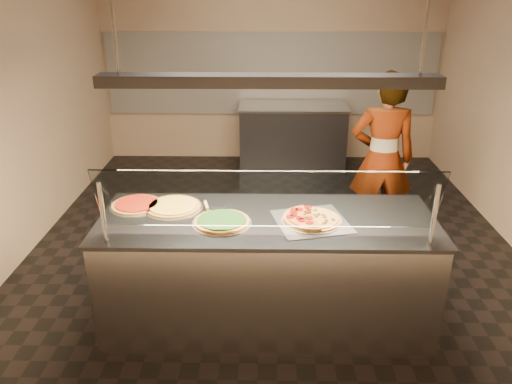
{
  "coord_description": "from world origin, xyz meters",
  "views": [
    {
      "loc": [
        -0.1,
        -4.52,
        2.56
      ],
      "look_at": [
        -0.16,
        -0.87,
        1.02
      ],
      "focal_mm": 35.0,
      "sensor_mm": 36.0,
      "label": 1
    }
  ],
  "objects_px": {
    "perforated_tray": "(312,221)",
    "pizza_tomato": "(137,204)",
    "pizza_cheese": "(173,206)",
    "worker": "(382,159)",
    "pizza_spatula": "(212,207)",
    "prep_table": "(292,136)",
    "sneeze_guard": "(268,201)",
    "pizza_spinach": "(222,221)",
    "heat_lamp_housing": "(268,81)",
    "half_pizza_pepperoni": "(298,217)",
    "serving_counter": "(267,271)",
    "half_pizza_sausage": "(326,219)"
  },
  "relations": [
    {
      "from": "perforated_tray",
      "to": "pizza_tomato",
      "type": "height_order",
      "value": "pizza_tomato"
    },
    {
      "from": "pizza_cheese",
      "to": "worker",
      "type": "relative_size",
      "value": 0.26
    },
    {
      "from": "pizza_spatula",
      "to": "prep_table",
      "type": "distance_m",
      "value": 3.7
    },
    {
      "from": "sneeze_guard",
      "to": "pizza_spinach",
      "type": "distance_m",
      "value": 0.5
    },
    {
      "from": "pizza_spinach",
      "to": "pizza_spatula",
      "type": "xyz_separation_m",
      "value": [
        -0.09,
        0.22,
        0.01
      ]
    },
    {
      "from": "heat_lamp_housing",
      "to": "prep_table",
      "type": "bearing_deg",
      "value": 84.08
    },
    {
      "from": "sneeze_guard",
      "to": "pizza_tomato",
      "type": "xyz_separation_m",
      "value": [
        -1.03,
        0.55,
        -0.28
      ]
    },
    {
      "from": "half_pizza_pepperoni",
      "to": "worker",
      "type": "height_order",
      "value": "worker"
    },
    {
      "from": "sneeze_guard",
      "to": "pizza_spatula",
      "type": "bearing_deg",
      "value": 131.87
    },
    {
      "from": "pizza_tomato",
      "to": "perforated_tray",
      "type": "bearing_deg",
      "value": -10.76
    },
    {
      "from": "sneeze_guard",
      "to": "pizza_cheese",
      "type": "height_order",
      "value": "sneeze_guard"
    },
    {
      "from": "prep_table",
      "to": "heat_lamp_housing",
      "type": "height_order",
      "value": "heat_lamp_housing"
    },
    {
      "from": "worker",
      "to": "heat_lamp_housing",
      "type": "relative_size",
      "value": 0.78
    },
    {
      "from": "pizza_cheese",
      "to": "pizza_spatula",
      "type": "distance_m",
      "value": 0.31
    },
    {
      "from": "sneeze_guard",
      "to": "pizza_cheese",
      "type": "relative_size",
      "value": 4.98
    },
    {
      "from": "serving_counter",
      "to": "half_pizza_sausage",
      "type": "xyz_separation_m",
      "value": [
        0.43,
        -0.06,
        0.49
      ]
    },
    {
      "from": "serving_counter",
      "to": "sneeze_guard",
      "type": "relative_size",
      "value": 1.11
    },
    {
      "from": "serving_counter",
      "to": "pizza_spatula",
      "type": "xyz_separation_m",
      "value": [
        -0.43,
        0.13,
        0.49
      ]
    },
    {
      "from": "worker",
      "to": "half_pizza_sausage",
      "type": "bearing_deg",
      "value": 66.82
    },
    {
      "from": "half_pizza_sausage",
      "to": "pizza_tomato",
      "type": "bearing_deg",
      "value": 169.9
    },
    {
      "from": "half_pizza_pepperoni",
      "to": "worker",
      "type": "relative_size",
      "value": 0.26
    },
    {
      "from": "pizza_tomato",
      "to": "heat_lamp_housing",
      "type": "xyz_separation_m",
      "value": [
        1.03,
        -0.2,
        1.01
      ]
    },
    {
      "from": "pizza_tomato",
      "to": "pizza_cheese",
      "type": "bearing_deg",
      "value": -5.9
    },
    {
      "from": "pizza_spinach",
      "to": "pizza_tomato",
      "type": "xyz_separation_m",
      "value": [
        -0.69,
        0.29,
        -0.0
      ]
    },
    {
      "from": "pizza_tomato",
      "to": "serving_counter",
      "type": "bearing_deg",
      "value": -11.23
    },
    {
      "from": "prep_table",
      "to": "worker",
      "type": "bearing_deg",
      "value": -70.52
    },
    {
      "from": "sneeze_guard",
      "to": "heat_lamp_housing",
      "type": "distance_m",
      "value": 0.8
    },
    {
      "from": "pizza_spinach",
      "to": "pizza_cheese",
      "type": "bearing_deg",
      "value": 146.7
    },
    {
      "from": "pizza_spinach",
      "to": "half_pizza_pepperoni",
      "type": "bearing_deg",
      "value": 3.79
    },
    {
      "from": "pizza_spatula",
      "to": "worker",
      "type": "relative_size",
      "value": 0.13
    },
    {
      "from": "serving_counter",
      "to": "half_pizza_pepperoni",
      "type": "bearing_deg",
      "value": -13.2
    },
    {
      "from": "half_pizza_pepperoni",
      "to": "prep_table",
      "type": "height_order",
      "value": "half_pizza_pepperoni"
    },
    {
      "from": "pizza_tomato",
      "to": "worker",
      "type": "bearing_deg",
      "value": 29.89
    },
    {
      "from": "pizza_cheese",
      "to": "prep_table",
      "type": "relative_size",
      "value": 0.3
    },
    {
      "from": "worker",
      "to": "heat_lamp_housing",
      "type": "xyz_separation_m",
      "value": [
        -1.18,
        -1.47,
        1.05
      ]
    },
    {
      "from": "serving_counter",
      "to": "pizza_spatula",
      "type": "distance_m",
      "value": 0.66
    },
    {
      "from": "perforated_tray",
      "to": "pizza_cheese",
      "type": "distance_m",
      "value": 1.08
    },
    {
      "from": "pizza_spatula",
      "to": "heat_lamp_housing",
      "type": "distance_m",
      "value": 1.09
    },
    {
      "from": "pizza_cheese",
      "to": "prep_table",
      "type": "distance_m",
      "value": 3.74
    },
    {
      "from": "pizza_cheese",
      "to": "pizza_tomato",
      "type": "height_order",
      "value": "same"
    },
    {
      "from": "perforated_tray",
      "to": "half_pizza_sausage",
      "type": "height_order",
      "value": "half_pizza_sausage"
    },
    {
      "from": "pizza_spinach",
      "to": "pizza_spatula",
      "type": "relative_size",
      "value": 1.95
    },
    {
      "from": "serving_counter",
      "to": "sneeze_guard",
      "type": "distance_m",
      "value": 0.83
    },
    {
      "from": "perforated_tray",
      "to": "half_pizza_pepperoni",
      "type": "height_order",
      "value": "half_pizza_pepperoni"
    },
    {
      "from": "sneeze_guard",
      "to": "pizza_tomato",
      "type": "height_order",
      "value": "sneeze_guard"
    },
    {
      "from": "sneeze_guard",
      "to": "half_pizza_pepperoni",
      "type": "height_order",
      "value": "sneeze_guard"
    },
    {
      "from": "sneeze_guard",
      "to": "perforated_tray",
      "type": "relative_size",
      "value": 3.7
    },
    {
      "from": "heat_lamp_housing",
      "to": "half_pizza_pepperoni",
      "type": "bearing_deg",
      "value": -13.2
    },
    {
      "from": "pizza_spatula",
      "to": "heat_lamp_housing",
      "type": "bearing_deg",
      "value": -17.15
    },
    {
      "from": "pizza_tomato",
      "to": "pizza_spatula",
      "type": "bearing_deg",
      "value": -6.88
    }
  ]
}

